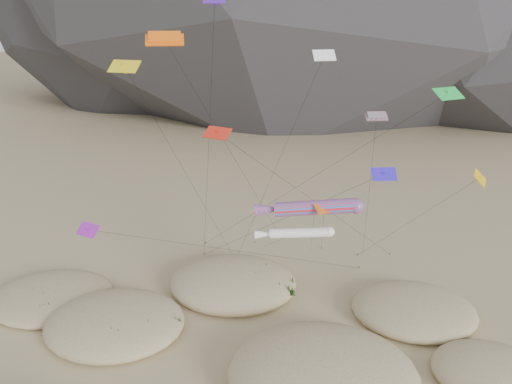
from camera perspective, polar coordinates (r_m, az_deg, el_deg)
dunes at (r=42.30m, az=-0.35°, el=-19.68°), size 50.94×37.10×4.22m
dune_grass at (r=43.43m, az=-0.14°, el=-18.20°), size 41.86×28.99×1.58m
kite_stakes at (r=60.04m, az=3.91°, el=-6.88°), size 22.45×5.41×0.30m
rainbow_tube_kite at (r=42.90m, az=6.32°, el=-1.81°), size 9.35×15.03×12.77m
white_tube_kite at (r=44.39m, az=4.60°, el=-4.70°), size 7.05×15.08×9.76m
orange_parafoil at (r=41.36m, az=-10.19°, el=16.52°), size 10.67×18.14×26.08m
multi_parafoil at (r=45.32m, az=13.59°, el=8.09°), size 2.57×10.53×19.25m
delta_kites at (r=42.53m, az=4.13°, el=6.95°), size 34.42×19.24×28.62m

